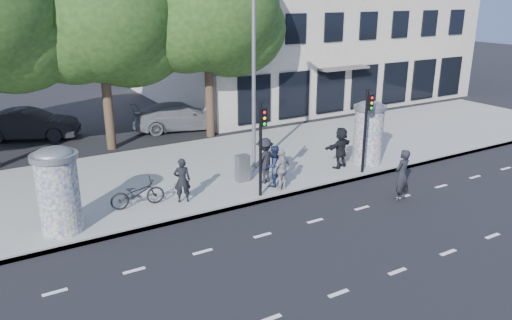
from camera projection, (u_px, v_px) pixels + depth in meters
ground at (343, 238)px, 15.01m from camera, size 120.00×120.00×0.00m
sidewalk at (228, 166)px, 21.11m from camera, size 40.00×8.00×0.15m
curb at (279, 197)px, 17.89m from camera, size 40.00×0.10×0.16m
lane_dash_near at (397, 271)px, 13.22m from camera, size 32.00×0.12×0.01m
lane_dash_far at (315, 221)px, 16.15m from camera, size 32.00×0.12×0.01m
ad_column_left at (58, 188)px, 14.72m from camera, size 1.36×1.36×2.65m
ad_column_right at (368, 131)px, 20.87m from camera, size 1.36×1.36×2.65m
traffic_pole_near at (261, 140)px, 17.11m from camera, size 0.22×0.31×3.40m
traffic_pole_far at (367, 122)px, 19.43m from camera, size 0.22×0.31×3.40m
street_lamp at (255, 53)px, 19.29m from camera, size 0.25×0.93×8.00m
tree_near_left at (99, 16)px, 21.76m from camera, size 6.80×6.80×8.97m
tree_center at (207, 9)px, 23.77m from camera, size 7.00×7.00×9.30m
building at (295, 8)px, 35.22m from camera, size 20.30×15.85×12.00m
ped_b at (182, 180)px, 17.03m from camera, size 0.66×0.54×1.58m
ped_c at (274, 166)px, 18.44m from camera, size 0.81×0.66×1.57m
ped_d at (265, 161)px, 18.77m from camera, size 1.26×0.91×1.75m
ped_e at (282, 170)px, 18.10m from camera, size 1.03×0.77×1.56m
ped_f at (341, 147)px, 20.44m from camera, size 1.67×0.95×1.71m
man_road at (402, 175)px, 17.54m from camera, size 0.75×0.56×1.86m
bicycle at (137, 193)px, 16.73m from camera, size 0.74×1.86×0.96m
cabinet_left at (243, 168)px, 19.03m from camera, size 0.50×0.37×1.04m
cabinet_right at (367, 152)px, 21.00m from camera, size 0.59×0.53×1.03m
car_mid at (29, 124)px, 25.00m from camera, size 3.32×4.93×1.54m
car_right at (180, 116)px, 26.79m from camera, size 2.99×5.37×1.47m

